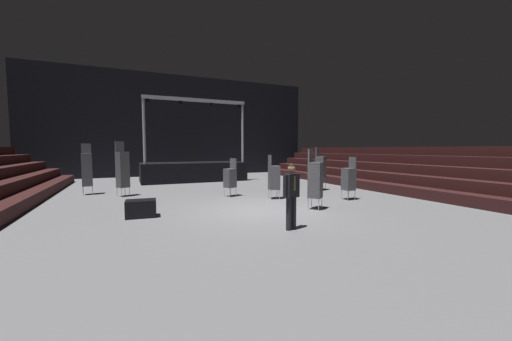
{
  "coord_description": "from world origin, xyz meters",
  "views": [
    {
      "loc": [
        -4.1,
        -9.22,
        2.13
      ],
      "look_at": [
        -0.06,
        -0.14,
        1.4
      ],
      "focal_mm": 20.51,
      "sensor_mm": 36.0,
      "label": 1
    }
  ],
  "objects_px": {
    "chair_stack_mid_left": "(349,178)",
    "equipment_road_case": "(141,208)",
    "chair_stack_rear_left": "(230,177)",
    "chair_stack_rear_right": "(122,169)",
    "man_with_tie": "(291,192)",
    "chair_stack_front_left": "(274,177)",
    "chair_stack_front_right": "(321,169)",
    "chair_stack_mid_right": "(87,169)",
    "chair_stack_mid_centre": "(315,179)",
    "stage_riser": "(194,170)"
  },
  "relations": [
    {
      "from": "chair_stack_mid_left",
      "to": "equipment_road_case",
      "type": "xyz_separation_m",
      "value": [
        -8.15,
        0.16,
        -0.63
      ]
    },
    {
      "from": "chair_stack_rear_left",
      "to": "chair_stack_rear_right",
      "type": "relative_size",
      "value": 0.69
    },
    {
      "from": "chair_stack_rear_right",
      "to": "equipment_road_case",
      "type": "height_order",
      "value": "chair_stack_rear_right"
    },
    {
      "from": "man_with_tie",
      "to": "chair_stack_front_left",
      "type": "bearing_deg",
      "value": -129.37
    },
    {
      "from": "equipment_road_case",
      "to": "chair_stack_front_right",
      "type": "bearing_deg",
      "value": 16.95
    },
    {
      "from": "chair_stack_front_right",
      "to": "chair_stack_rear_left",
      "type": "distance_m",
      "value": 4.94
    },
    {
      "from": "man_with_tie",
      "to": "chair_stack_rear_right",
      "type": "height_order",
      "value": "chair_stack_rear_right"
    },
    {
      "from": "chair_stack_mid_left",
      "to": "chair_stack_mid_right",
      "type": "bearing_deg",
      "value": 59.07
    },
    {
      "from": "chair_stack_mid_centre",
      "to": "chair_stack_rear_right",
      "type": "distance_m",
      "value": 8.58
    },
    {
      "from": "stage_riser",
      "to": "chair_stack_mid_right",
      "type": "bearing_deg",
      "value": -146.25
    },
    {
      "from": "chair_stack_front_right",
      "to": "chair_stack_rear_left",
      "type": "xyz_separation_m",
      "value": [
        -4.93,
        0.01,
        -0.25
      ]
    },
    {
      "from": "chair_stack_front_right",
      "to": "chair_stack_mid_centre",
      "type": "relative_size",
      "value": 1.04
    },
    {
      "from": "man_with_tie",
      "to": "chair_stack_front_right",
      "type": "height_order",
      "value": "chair_stack_front_right"
    },
    {
      "from": "chair_stack_mid_left",
      "to": "chair_stack_mid_centre",
      "type": "distance_m",
      "value": 2.67
    },
    {
      "from": "man_with_tie",
      "to": "chair_stack_rear_right",
      "type": "distance_m",
      "value": 8.84
    },
    {
      "from": "chair_stack_front_right",
      "to": "chair_stack_mid_left",
      "type": "distance_m",
      "value": 2.93
    },
    {
      "from": "man_with_tie",
      "to": "chair_stack_mid_centre",
      "type": "bearing_deg",
      "value": -155.0
    },
    {
      "from": "chair_stack_front_right",
      "to": "chair_stack_mid_left",
      "type": "xyz_separation_m",
      "value": [
        -0.66,
        -2.84,
        -0.21
      ]
    },
    {
      "from": "man_with_tie",
      "to": "chair_stack_rear_left",
      "type": "xyz_separation_m",
      "value": [
        0.31,
        5.86,
        -0.14
      ]
    },
    {
      "from": "chair_stack_mid_centre",
      "to": "chair_stack_front_left",
      "type": "bearing_deg",
      "value": -120.15
    },
    {
      "from": "chair_stack_mid_right",
      "to": "chair_stack_front_left",
      "type": "bearing_deg",
      "value": 143.01
    },
    {
      "from": "stage_riser",
      "to": "equipment_road_case",
      "type": "relative_size",
      "value": 7.44
    },
    {
      "from": "chair_stack_mid_left",
      "to": "equipment_road_case",
      "type": "distance_m",
      "value": 8.18
    },
    {
      "from": "chair_stack_mid_right",
      "to": "chair_stack_mid_centre",
      "type": "height_order",
      "value": "chair_stack_mid_right"
    },
    {
      "from": "chair_stack_mid_right",
      "to": "equipment_road_case",
      "type": "relative_size",
      "value": 2.66
    },
    {
      "from": "chair_stack_mid_centre",
      "to": "equipment_road_case",
      "type": "distance_m",
      "value": 5.88
    },
    {
      "from": "chair_stack_front_left",
      "to": "chair_stack_mid_right",
      "type": "bearing_deg",
      "value": -108.86
    },
    {
      "from": "stage_riser",
      "to": "chair_stack_front_right",
      "type": "distance_m",
      "value": 8.71
    },
    {
      "from": "stage_riser",
      "to": "chair_stack_mid_centre",
      "type": "relative_size",
      "value": 3.14
    },
    {
      "from": "stage_riser",
      "to": "chair_stack_rear_left",
      "type": "relative_size",
      "value": 3.92
    },
    {
      "from": "stage_riser",
      "to": "chair_stack_mid_centre",
      "type": "distance_m",
      "value": 11.13
    },
    {
      "from": "chair_stack_front_left",
      "to": "chair_stack_rear_right",
      "type": "relative_size",
      "value": 0.76
    },
    {
      "from": "stage_riser",
      "to": "chair_stack_rear_right",
      "type": "relative_size",
      "value": 2.71
    },
    {
      "from": "stage_riser",
      "to": "equipment_road_case",
      "type": "bearing_deg",
      "value": -110.92
    },
    {
      "from": "chair_stack_mid_right",
      "to": "chair_stack_mid_centre",
      "type": "distance_m",
      "value": 10.51
    },
    {
      "from": "chair_stack_front_right",
      "to": "chair_stack_mid_left",
      "type": "relative_size",
      "value": 1.24
    },
    {
      "from": "chair_stack_front_left",
      "to": "chair_stack_mid_right",
      "type": "height_order",
      "value": "chair_stack_mid_right"
    },
    {
      "from": "chair_stack_mid_right",
      "to": "chair_stack_rear_right",
      "type": "height_order",
      "value": "chair_stack_rear_right"
    },
    {
      "from": "chair_stack_front_left",
      "to": "chair_stack_rear_right",
      "type": "xyz_separation_m",
      "value": [
        -5.92,
        3.36,
        0.29
      ]
    },
    {
      "from": "chair_stack_mid_centre",
      "to": "equipment_road_case",
      "type": "relative_size",
      "value": 2.37
    },
    {
      "from": "chair_stack_front_right",
      "to": "chair_stack_mid_right",
      "type": "xyz_separation_m",
      "value": [
        -10.88,
        3.19,
        0.08
      ]
    },
    {
      "from": "chair_stack_rear_right",
      "to": "stage_riser",
      "type": "bearing_deg",
      "value": -159.52
    },
    {
      "from": "chair_stack_mid_left",
      "to": "chair_stack_mid_right",
      "type": "xyz_separation_m",
      "value": [
        -10.22,
        6.03,
        0.29
      ]
    },
    {
      "from": "equipment_road_case",
      "to": "chair_stack_rear_right",
      "type": "bearing_deg",
      "value": 96.67
    },
    {
      "from": "chair_stack_mid_right",
      "to": "chair_stack_mid_centre",
      "type": "xyz_separation_m",
      "value": [
        7.77,
        -7.08,
        -0.13
      ]
    },
    {
      "from": "chair_stack_mid_right",
      "to": "chair_stack_rear_right",
      "type": "relative_size",
      "value": 0.97
    },
    {
      "from": "man_with_tie",
      "to": "chair_stack_mid_centre",
      "type": "xyz_separation_m",
      "value": [
        2.14,
        1.95,
        0.07
      ]
    },
    {
      "from": "chair_stack_mid_left",
      "to": "chair_stack_mid_right",
      "type": "height_order",
      "value": "chair_stack_mid_right"
    },
    {
      "from": "chair_stack_mid_centre",
      "to": "chair_stack_rear_right",
      "type": "height_order",
      "value": "chair_stack_rear_right"
    },
    {
      "from": "chair_stack_front_right",
      "to": "chair_stack_rear_left",
      "type": "relative_size",
      "value": 1.3
    }
  ]
}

